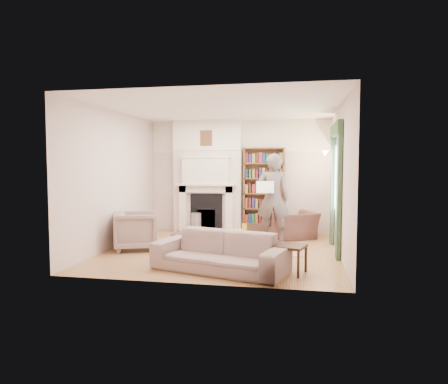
% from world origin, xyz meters
% --- Properties ---
extents(floor, '(4.50, 4.50, 0.00)m').
position_xyz_m(floor, '(0.00, 0.00, 0.00)').
color(floor, olive).
rests_on(floor, ground).
extents(ceiling, '(4.50, 4.50, 0.00)m').
position_xyz_m(ceiling, '(0.00, 0.00, 2.80)').
color(ceiling, white).
rests_on(ceiling, wall_back).
extents(wall_back, '(4.50, 0.00, 4.50)m').
position_xyz_m(wall_back, '(0.00, 2.25, 1.40)').
color(wall_back, beige).
rests_on(wall_back, floor).
extents(wall_front, '(4.50, 0.00, 4.50)m').
position_xyz_m(wall_front, '(0.00, -2.25, 1.40)').
color(wall_front, beige).
rests_on(wall_front, floor).
extents(wall_left, '(0.00, 4.50, 4.50)m').
position_xyz_m(wall_left, '(-2.25, 0.00, 1.40)').
color(wall_left, beige).
rests_on(wall_left, floor).
extents(wall_right, '(0.00, 4.50, 4.50)m').
position_xyz_m(wall_right, '(2.25, 0.00, 1.40)').
color(wall_right, beige).
rests_on(wall_right, floor).
extents(fireplace, '(1.70, 0.58, 2.80)m').
position_xyz_m(fireplace, '(-0.75, 2.05, 1.39)').
color(fireplace, beige).
rests_on(fireplace, floor).
extents(bookcase, '(1.00, 0.24, 1.85)m').
position_xyz_m(bookcase, '(0.65, 2.12, 1.18)').
color(bookcase, brown).
rests_on(bookcase, floor).
extents(window, '(0.02, 0.90, 1.30)m').
position_xyz_m(window, '(2.23, 0.40, 1.45)').
color(window, silver).
rests_on(window, wall_right).
extents(curtain_left, '(0.07, 0.32, 2.40)m').
position_xyz_m(curtain_left, '(2.20, -0.30, 1.20)').
color(curtain_left, '#2C442C').
rests_on(curtain_left, floor).
extents(curtain_right, '(0.07, 0.32, 2.40)m').
position_xyz_m(curtain_right, '(2.20, 1.10, 1.20)').
color(curtain_right, '#2C442C').
rests_on(curtain_right, floor).
extents(pelmet, '(0.09, 1.70, 0.24)m').
position_xyz_m(pelmet, '(2.19, 0.40, 2.38)').
color(pelmet, '#2C442C').
rests_on(pelmet, wall_right).
extents(wall_sconce, '(0.20, 0.24, 0.24)m').
position_xyz_m(wall_sconce, '(2.03, 1.50, 1.90)').
color(wall_sconce, gold).
rests_on(wall_sconce, wall_right).
extents(rug, '(3.03, 2.62, 0.01)m').
position_xyz_m(rug, '(0.08, 0.34, 0.01)').
color(rug, '#BEAF90').
rests_on(rug, floor).
extents(armchair_reading, '(1.24, 1.19, 0.62)m').
position_xyz_m(armchair_reading, '(1.39, 1.59, 0.31)').
color(armchair_reading, '#4A2927').
rests_on(armchair_reading, floor).
extents(armchair_left, '(1.09, 1.07, 0.76)m').
position_xyz_m(armchair_left, '(-1.71, -0.20, 0.38)').
color(armchair_left, '#BBAD9A').
rests_on(armchair_left, floor).
extents(sofa, '(2.31, 1.40, 0.63)m').
position_xyz_m(sofa, '(0.26, -1.51, 0.31)').
color(sofa, '#A09884').
rests_on(sofa, floor).
extents(man_reading, '(0.76, 0.54, 1.94)m').
position_xyz_m(man_reading, '(0.94, 0.99, 0.97)').
color(man_reading, '#544A43').
rests_on(man_reading, floor).
extents(newspaper, '(0.38, 0.15, 0.25)m').
position_xyz_m(newspaper, '(0.79, 0.79, 1.23)').
color(newspaper, white).
rests_on(newspaper, man_reading).
extents(coffee_table, '(0.80, 0.64, 0.45)m').
position_xyz_m(coffee_table, '(1.25, -1.39, 0.23)').
color(coffee_table, '#371B13').
rests_on(coffee_table, floor).
extents(paraffin_heater, '(0.30, 0.30, 0.55)m').
position_xyz_m(paraffin_heater, '(-0.90, 1.48, 0.28)').
color(paraffin_heater, '#9A9CA1').
rests_on(paraffin_heater, floor).
extents(rocking_horse, '(0.55, 0.27, 0.46)m').
position_xyz_m(rocking_horse, '(0.20, 0.53, 0.23)').
color(rocking_horse, gold).
rests_on(rocking_horse, rug).
extents(board_game, '(0.43, 0.43, 0.03)m').
position_xyz_m(board_game, '(-0.25, -0.17, 0.03)').
color(board_game, '#E1EB52').
rests_on(board_game, rug).
extents(game_box_lid, '(0.31, 0.26, 0.04)m').
position_xyz_m(game_box_lid, '(-1.11, 0.40, 0.04)').
color(game_box_lid, maroon).
rests_on(game_box_lid, rug).
extents(comic_annuals, '(0.65, 0.60, 0.02)m').
position_xyz_m(comic_annuals, '(0.20, -0.35, 0.02)').
color(comic_annuals, red).
rests_on(comic_annuals, rug).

